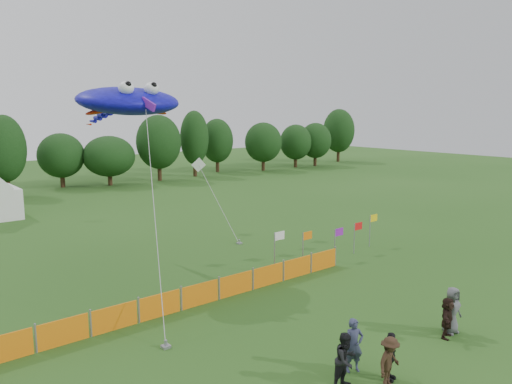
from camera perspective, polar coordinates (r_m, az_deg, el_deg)
ground at (r=18.52m, az=12.53°, el=-18.53°), size 160.00×160.00×0.00m
treeline at (r=56.93m, az=-24.43°, el=4.11°), size 104.57×8.78×8.36m
barrier_fence at (r=22.26m, az=-8.63°, el=-12.07°), size 19.90×0.06×1.00m
flag_row at (r=29.35m, az=8.55°, el=-5.04°), size 8.73×0.75×2.17m
spectator_a at (r=17.54m, az=11.12°, el=-16.81°), size 0.79×0.68×1.82m
spectator_b at (r=16.64m, az=10.22°, el=-18.38°), size 0.91×0.73×1.78m
spectator_c at (r=16.96m, az=15.02°, el=-18.27°), size 1.14×0.76×1.65m
spectator_d at (r=17.34m, az=15.06°, el=-17.69°), size 1.02×0.65×1.61m
spectator_e at (r=21.27m, az=21.48°, el=-12.46°), size 0.96×0.68×1.85m
spectator_f at (r=20.85m, az=21.02°, el=-13.27°), size 1.55×0.96×1.59m
stingray_kite at (r=26.22m, az=-14.60°, el=9.97°), size 5.64×15.28×9.98m
small_kite_white at (r=34.93m, az=-5.25°, el=0.54°), size 1.10×5.60×5.23m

